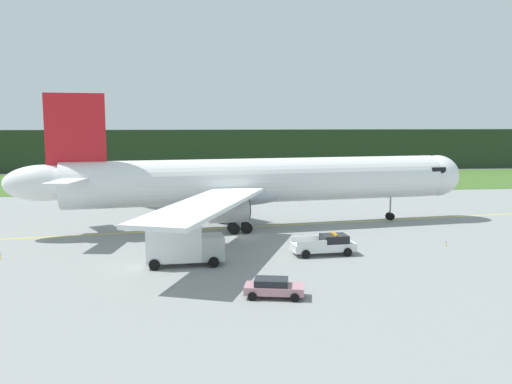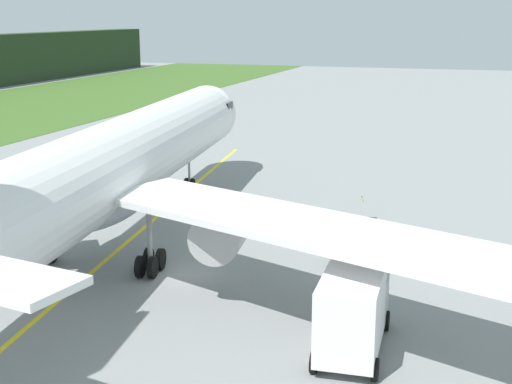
% 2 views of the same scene
% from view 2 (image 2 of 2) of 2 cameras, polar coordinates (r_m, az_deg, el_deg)
% --- Properties ---
extents(ground, '(320.00, 320.00, 0.00)m').
position_cam_2_polar(ground, '(40.26, -5.91, -6.47)').
color(ground, gray).
extents(taxiway_centerline_main, '(68.35, 9.29, 0.01)m').
position_cam_2_polar(taxiway_centerline_main, '(44.61, -10.89, -4.60)').
color(taxiway_centerline_main, yellow).
rests_on(taxiway_centerline_main, ground).
extents(airliner, '(52.44, 46.37, 14.81)m').
position_cam_2_polar(airliner, '(42.58, -11.58, 1.68)').
color(airliner, white).
rests_on(airliner, ground).
extents(ops_pickup_truck, '(5.80, 2.67, 1.94)m').
position_cam_2_polar(ops_pickup_truck, '(43.62, 7.91, -3.67)').
color(ops_pickup_truck, silver).
rests_on(ops_pickup_truck, ground).
extents(catering_truck, '(6.53, 2.96, 3.73)m').
position_cam_2_polar(catering_truck, '(31.05, 7.59, -9.13)').
color(catering_truck, '#ACB2B0').
rests_on(catering_truck, ground).
extents(taxiway_edge_light_east, '(0.12, 0.12, 0.44)m').
position_cam_2_polar(taxiway_edge_light_east, '(55.88, 8.26, -0.50)').
color(taxiway_edge_light_east, yellow).
rests_on(taxiway_edge_light_east, ground).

